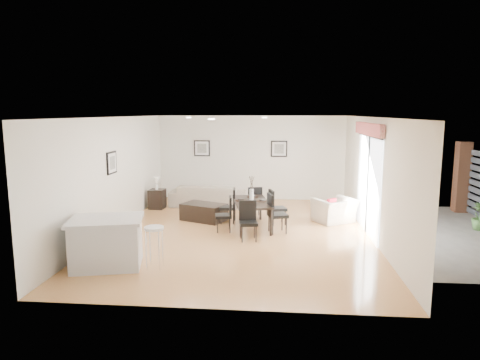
# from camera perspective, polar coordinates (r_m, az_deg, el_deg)

# --- Properties ---
(ground) EXTENTS (8.00, 8.00, 0.00)m
(ground) POSITION_cam_1_polar(r_m,az_deg,el_deg) (10.17, -0.01, -7.00)
(ground) COLOR tan
(ground) RESTS_ON ground
(wall_back) EXTENTS (6.00, 0.04, 2.70)m
(wall_back) POSITION_cam_1_polar(r_m,az_deg,el_deg) (13.84, 1.48, 2.98)
(wall_back) COLOR white
(wall_back) RESTS_ON ground
(wall_front) EXTENTS (6.00, 0.04, 2.70)m
(wall_front) POSITION_cam_1_polar(r_m,az_deg,el_deg) (5.99, -3.47, -5.10)
(wall_front) COLOR white
(wall_front) RESTS_ON ground
(wall_left) EXTENTS (0.04, 8.00, 2.70)m
(wall_left) POSITION_cam_1_polar(r_m,az_deg,el_deg) (10.58, -16.41, 0.74)
(wall_left) COLOR white
(wall_left) RESTS_ON ground
(wall_right) EXTENTS (0.04, 8.00, 2.70)m
(wall_right) POSITION_cam_1_polar(r_m,az_deg,el_deg) (10.07, 17.25, 0.29)
(wall_right) COLOR white
(wall_right) RESTS_ON ground
(ceiling) EXTENTS (6.00, 8.00, 0.02)m
(ceiling) POSITION_cam_1_polar(r_m,az_deg,el_deg) (9.78, -0.01, 8.39)
(ceiling) COLOR white
(ceiling) RESTS_ON wall_back
(sofa) EXTENTS (2.26, 0.92, 0.65)m
(sofa) POSITION_cam_1_polar(r_m,az_deg,el_deg) (12.93, -4.28, -2.06)
(sofa) COLOR #A09382
(sofa) RESTS_ON ground
(armchair) EXTENTS (1.24, 1.20, 0.62)m
(armchair) POSITION_cam_1_polar(r_m,az_deg,el_deg) (11.29, 12.49, -3.98)
(armchair) COLOR beige
(armchair) RESTS_ON ground
(courtyard_plant_b) EXTENTS (0.47, 0.47, 0.66)m
(courtyard_plant_b) POSITION_cam_1_polar(r_m,az_deg,el_deg) (11.81, 29.34, -4.28)
(courtyard_plant_b) COLOR #3C5E28
(courtyard_plant_b) RESTS_ON ground
(dining_table) EXTENTS (1.11, 1.73, 0.67)m
(dining_table) POSITION_cam_1_polar(r_m,az_deg,el_deg) (10.45, 1.55, -3.17)
(dining_table) COLOR black
(dining_table) RESTS_ON ground
(dining_chair_wnear) EXTENTS (0.43, 0.43, 0.84)m
(dining_chair_wnear) POSITION_cam_1_polar(r_m,az_deg,el_deg) (10.16, -1.81, -4.30)
(dining_chair_wnear) COLOR black
(dining_chair_wnear) RESTS_ON ground
(dining_chair_wfar) EXTENTS (0.43, 0.43, 0.89)m
(dining_chair_wfar) POSITION_cam_1_polar(r_m,az_deg,el_deg) (10.92, -1.28, -3.21)
(dining_chair_wfar) COLOR black
(dining_chair_wfar) RESTS_ON ground
(dining_chair_enear) EXTENTS (0.53, 0.53, 0.94)m
(dining_chair_enear) POSITION_cam_1_polar(r_m,az_deg,el_deg) (10.04, 4.61, -4.16)
(dining_chair_enear) COLOR black
(dining_chair_enear) RESTS_ON ground
(dining_chair_efar) EXTENTS (0.49, 0.49, 0.88)m
(dining_chair_efar) POSITION_cam_1_polar(r_m,az_deg,el_deg) (10.83, 4.67, -3.36)
(dining_chair_efar) COLOR black
(dining_chair_efar) RESTS_ON ground
(dining_chair_head) EXTENTS (0.45, 0.45, 0.87)m
(dining_chair_head) POSITION_cam_1_polar(r_m,az_deg,el_deg) (9.52, 1.08, -5.11)
(dining_chair_head) COLOR black
(dining_chair_head) RESTS_ON ground
(dining_chair_foot) EXTENTS (0.46, 0.46, 0.85)m
(dining_chair_foot) POSITION_cam_1_polar(r_m,az_deg,el_deg) (11.45, 1.94, -2.73)
(dining_chair_foot) COLOR black
(dining_chair_foot) RESTS_ON ground
(vase) EXTENTS (0.80, 1.22, 0.62)m
(vase) POSITION_cam_1_polar(r_m,az_deg,el_deg) (10.39, 1.55, -1.44)
(vase) COLOR white
(vase) RESTS_ON dining_table
(coffee_table) EXTENTS (1.28, 1.05, 0.44)m
(coffee_table) POSITION_cam_1_polar(r_m,az_deg,el_deg) (11.27, -4.85, -4.27)
(coffee_table) COLOR black
(coffee_table) RESTS_ON ground
(side_table) EXTENTS (0.46, 0.46, 0.57)m
(side_table) POSITION_cam_1_polar(r_m,az_deg,el_deg) (12.81, -10.99, -2.50)
(side_table) COLOR black
(side_table) RESTS_ON ground
(table_lamp) EXTENTS (0.19, 0.19, 0.37)m
(table_lamp) POSITION_cam_1_polar(r_m,az_deg,el_deg) (12.71, -11.06, -0.18)
(table_lamp) COLOR white
(table_lamp) RESTS_ON side_table
(cushion) EXTENTS (0.26, 0.25, 0.28)m
(cushion) POSITION_cam_1_polar(r_m,az_deg,el_deg) (11.15, 12.13, -3.16)
(cushion) COLOR #A91524
(cushion) RESTS_ON armchair
(kitchen_island) EXTENTS (1.49, 1.27, 0.91)m
(kitchen_island) POSITION_cam_1_polar(r_m,az_deg,el_deg) (8.27, -17.35, -7.91)
(kitchen_island) COLOR silver
(kitchen_island) RESTS_ON ground
(bar_stool) EXTENTS (0.35, 0.35, 0.77)m
(bar_stool) POSITION_cam_1_polar(r_m,az_deg,el_deg) (7.92, -11.37, -6.89)
(bar_stool) COLOR white
(bar_stool) RESTS_ON ground
(framed_print_back_left) EXTENTS (0.52, 0.04, 0.52)m
(framed_print_back_left) POSITION_cam_1_polar(r_m,az_deg,el_deg) (13.98, -5.10, 4.24)
(framed_print_back_left) COLOR black
(framed_print_back_left) RESTS_ON wall_back
(framed_print_back_right) EXTENTS (0.52, 0.04, 0.52)m
(framed_print_back_right) POSITION_cam_1_polar(r_m,az_deg,el_deg) (13.76, 5.23, 4.16)
(framed_print_back_right) COLOR black
(framed_print_back_right) RESTS_ON wall_back
(framed_print_left_wall) EXTENTS (0.04, 0.52, 0.52)m
(framed_print_left_wall) POSITION_cam_1_polar(r_m,az_deg,el_deg) (10.35, -16.73, 2.22)
(framed_print_left_wall) COLOR black
(framed_print_left_wall) RESTS_ON wall_left
(sliding_door) EXTENTS (0.12, 2.70, 2.57)m
(sliding_door) POSITION_cam_1_polar(r_m,az_deg,el_deg) (10.31, 16.74, 2.28)
(sliding_door) COLOR white
(sliding_door) RESTS_ON wall_right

